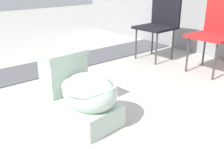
# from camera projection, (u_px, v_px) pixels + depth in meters

# --- Properties ---
(ground_plane) EXTENTS (14.00, 14.00, 0.00)m
(ground_plane) POSITION_uv_depth(u_px,v_px,m) (69.00, 118.00, 2.06)
(ground_plane) COLOR #A8A59E
(gravel_strip) EXTENTS (0.56, 8.00, 0.01)m
(gravel_strip) POSITION_uv_depth(u_px,v_px,m) (54.00, 66.00, 3.22)
(gravel_strip) COLOR #4C4C51
(gravel_strip) RESTS_ON ground
(toilet) EXTENTS (0.66, 0.43, 0.52)m
(toilet) POSITION_uv_depth(u_px,v_px,m) (81.00, 94.00, 1.96)
(toilet) COLOR #B2C6B7
(toilet) RESTS_ON ground
(folding_chair_left) EXTENTS (0.46, 0.46, 0.83)m
(folding_chair_left) POSITION_uv_depth(u_px,v_px,m) (160.00, 20.00, 3.40)
(folding_chair_left) COLOR black
(folding_chair_left) RESTS_ON ground
(folding_chair_middle) EXTENTS (0.44, 0.44, 0.83)m
(folding_chair_middle) POSITION_uv_depth(u_px,v_px,m) (218.00, 27.00, 2.91)
(folding_chair_middle) COLOR red
(folding_chair_middle) RESTS_ON ground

